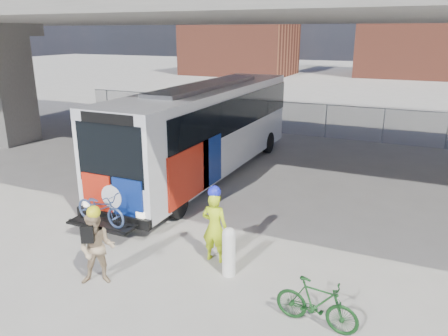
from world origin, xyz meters
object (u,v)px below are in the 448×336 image
Objects in this scene: bus at (207,123)px; cyclist_tan at (97,247)px; bollard at (229,250)px; cyclist_hivis at (215,225)px; bike_parked at (316,304)px.

cyclist_tan is at bearing -80.41° from bus.
bus is at bearing 71.53° from cyclist_tan.
bollard is 0.61× the size of cyclist_hivis.
bike_parked is at bearing 150.06° from cyclist_hivis.
cyclist_tan is (1.42, -8.40, -1.19)m from bus.
bus is at bearing 44.97° from bike_parked.
bus is 7.26m from cyclist_hivis.
bollard is at bearing -59.49° from bus.
bollard is 0.85m from cyclist_hivis.
bike_parked is (2.36, -1.04, -0.15)m from bollard.
bollard is at bearing 72.07° from bike_parked.
bollard reaches higher than bike_parked.
cyclist_hivis is (-0.61, 0.49, 0.31)m from bollard.
bike_parked is at bearing -50.96° from bus.
bus is 6.70× the size of cyclist_tan.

